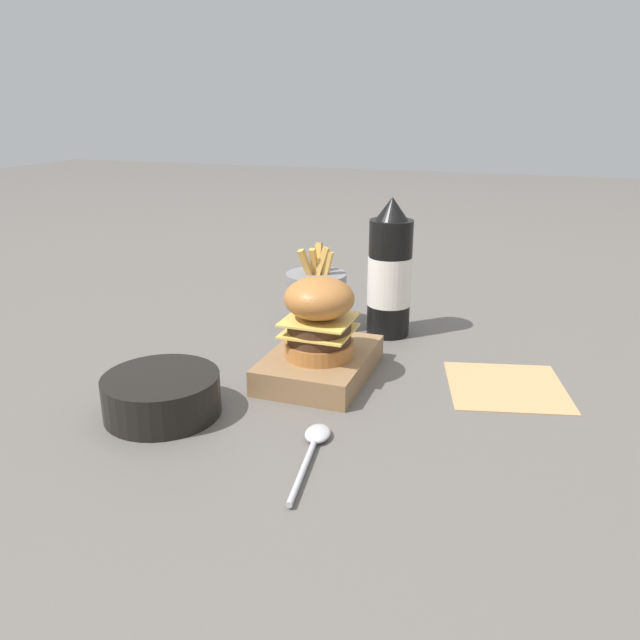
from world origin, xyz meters
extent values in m
plane|color=#5B5651|center=(0.00, 0.00, 0.00)|extent=(6.00, 6.00, 0.00)
cube|color=olive|center=(0.01, 0.06, 0.02)|extent=(0.20, 0.14, 0.04)
cylinder|color=#AD6B33|center=(0.00, 0.06, 0.05)|extent=(0.10, 0.10, 0.02)
cylinder|color=#422819|center=(0.00, 0.06, 0.07)|extent=(0.09, 0.09, 0.01)
cube|color=#EAC656|center=(0.00, 0.06, 0.07)|extent=(0.09, 0.09, 0.00)
cylinder|color=#422819|center=(0.00, 0.06, 0.08)|extent=(0.09, 0.09, 0.01)
cube|color=#EAC656|center=(0.00, 0.06, 0.09)|extent=(0.09, 0.09, 0.00)
ellipsoid|color=#AD6B33|center=(0.00, 0.06, 0.12)|extent=(0.10, 0.10, 0.06)
cylinder|color=black|center=(0.22, 0.01, 0.10)|extent=(0.07, 0.07, 0.20)
cylinder|color=white|center=(0.22, 0.01, 0.10)|extent=(0.07, 0.07, 0.08)
cone|color=black|center=(0.22, 0.01, 0.22)|extent=(0.05, 0.05, 0.04)
cylinder|color=slate|center=(0.21, 0.14, 0.05)|extent=(0.11, 0.11, 0.10)
cube|color=gold|center=(0.21, 0.14, 0.10)|extent=(0.03, 0.02, 0.09)
cube|color=gold|center=(0.20, 0.15, 0.10)|extent=(0.03, 0.03, 0.09)
cube|color=gold|center=(0.21, 0.12, 0.10)|extent=(0.01, 0.03, 0.08)
cube|color=gold|center=(0.21, 0.14, 0.10)|extent=(0.02, 0.03, 0.09)
cube|color=gold|center=(0.22, 0.15, 0.09)|extent=(0.03, 0.02, 0.07)
cube|color=gold|center=(0.22, 0.14, 0.11)|extent=(0.03, 0.01, 0.09)
cube|color=gold|center=(0.24, 0.15, 0.10)|extent=(0.03, 0.02, 0.09)
cylinder|color=black|center=(-0.17, 0.21, 0.03)|extent=(0.15, 0.15, 0.05)
cylinder|color=#CC4C33|center=(-0.17, 0.21, 0.05)|extent=(0.12, 0.12, 0.01)
cylinder|color=#B2B2B7|center=(-0.24, -0.01, 0.01)|extent=(0.12, 0.02, 0.01)
ellipsoid|color=#B2B2B7|center=(-0.16, 0.01, 0.01)|extent=(0.05, 0.04, 0.01)
cylinder|color=#B21E14|center=(-0.03, 0.27, 0.00)|extent=(0.04, 0.04, 0.00)
cube|color=tan|center=(0.06, -0.20, 0.00)|extent=(0.20, 0.20, 0.00)
camera|label=1|loc=(-0.78, -0.22, 0.38)|focal=35.00mm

